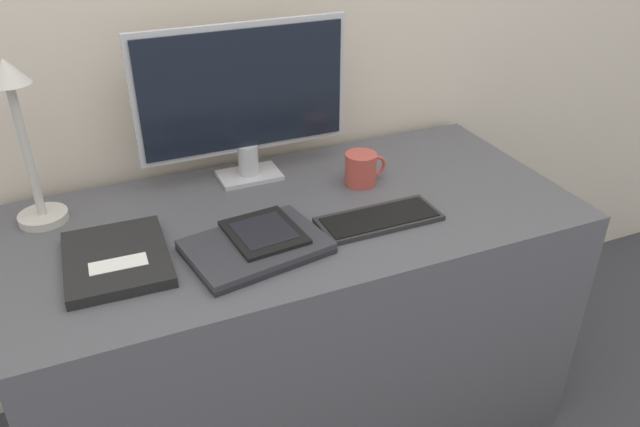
{
  "coord_description": "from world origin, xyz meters",
  "views": [
    {
      "loc": [
        -0.49,
        -1.06,
        1.48
      ],
      "look_at": [
        0.0,
        0.07,
        0.77
      ],
      "focal_mm": 35.0,
      "sensor_mm": 36.0,
      "label": 1
    }
  ],
  "objects_px": {
    "keyboard": "(379,219)",
    "ereader": "(264,232)",
    "laptop": "(256,247)",
    "notebook": "(117,259)",
    "coffee_mug": "(362,169)",
    "monitor": "(244,98)",
    "desk_lamp": "(21,129)"
  },
  "relations": [
    {
      "from": "laptop",
      "to": "notebook",
      "type": "xyz_separation_m",
      "value": [
        -0.29,
        0.08,
        -0.0
      ]
    },
    {
      "from": "monitor",
      "to": "notebook",
      "type": "height_order",
      "value": "monitor"
    },
    {
      "from": "notebook",
      "to": "laptop",
      "type": "bearing_deg",
      "value": -14.56
    },
    {
      "from": "keyboard",
      "to": "desk_lamp",
      "type": "height_order",
      "value": "desk_lamp"
    },
    {
      "from": "desk_lamp",
      "to": "monitor",
      "type": "bearing_deg",
      "value": 2.9
    },
    {
      "from": "keyboard",
      "to": "coffee_mug",
      "type": "relative_size",
      "value": 2.53
    },
    {
      "from": "desk_lamp",
      "to": "notebook",
      "type": "xyz_separation_m",
      "value": [
        0.14,
        -0.26,
        -0.22
      ]
    },
    {
      "from": "monitor",
      "to": "notebook",
      "type": "distance_m",
      "value": 0.53
    },
    {
      "from": "laptop",
      "to": "notebook",
      "type": "distance_m",
      "value": 0.3
    },
    {
      "from": "keyboard",
      "to": "coffee_mug",
      "type": "xyz_separation_m",
      "value": [
        0.05,
        0.2,
        0.04
      ]
    },
    {
      "from": "monitor",
      "to": "desk_lamp",
      "type": "xyz_separation_m",
      "value": [
        -0.53,
        -0.03,
        0.01
      ]
    },
    {
      "from": "laptop",
      "to": "keyboard",
      "type": "bearing_deg",
      "value": 1.46
    },
    {
      "from": "desk_lamp",
      "to": "coffee_mug",
      "type": "xyz_separation_m",
      "value": [
        0.79,
        -0.13,
        -0.19
      ]
    },
    {
      "from": "monitor",
      "to": "desk_lamp",
      "type": "bearing_deg",
      "value": -177.1
    },
    {
      "from": "notebook",
      "to": "keyboard",
      "type": "bearing_deg",
      "value": -6.37
    },
    {
      "from": "ereader",
      "to": "desk_lamp",
      "type": "bearing_deg",
      "value": 145.89
    },
    {
      "from": "laptop",
      "to": "ereader",
      "type": "bearing_deg",
      "value": 41.22
    },
    {
      "from": "coffee_mug",
      "to": "monitor",
      "type": "bearing_deg",
      "value": 149.42
    },
    {
      "from": "laptop",
      "to": "notebook",
      "type": "relative_size",
      "value": 1.18
    },
    {
      "from": "monitor",
      "to": "desk_lamp",
      "type": "relative_size",
      "value": 1.41
    },
    {
      "from": "notebook",
      "to": "coffee_mug",
      "type": "distance_m",
      "value": 0.67
    },
    {
      "from": "coffee_mug",
      "to": "desk_lamp",
      "type": "bearing_deg",
      "value": 170.69
    },
    {
      "from": "keyboard",
      "to": "coffee_mug",
      "type": "height_order",
      "value": "coffee_mug"
    },
    {
      "from": "keyboard",
      "to": "ereader",
      "type": "relative_size",
      "value": 1.55
    },
    {
      "from": "ereader",
      "to": "coffee_mug",
      "type": "height_order",
      "value": "coffee_mug"
    },
    {
      "from": "ereader",
      "to": "notebook",
      "type": "height_order",
      "value": "ereader"
    },
    {
      "from": "monitor",
      "to": "ereader",
      "type": "height_order",
      "value": "monitor"
    },
    {
      "from": "laptop",
      "to": "ereader",
      "type": "xyz_separation_m",
      "value": [
        0.03,
        0.02,
        0.02
      ]
    },
    {
      "from": "laptop",
      "to": "coffee_mug",
      "type": "distance_m",
      "value": 0.42
    },
    {
      "from": "monitor",
      "to": "keyboard",
      "type": "distance_m",
      "value": 0.47
    },
    {
      "from": "keyboard",
      "to": "notebook",
      "type": "height_order",
      "value": "notebook"
    },
    {
      "from": "laptop",
      "to": "desk_lamp",
      "type": "bearing_deg",
      "value": 142.12
    }
  ]
}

